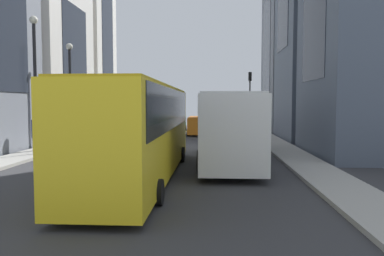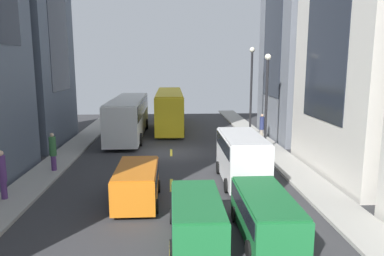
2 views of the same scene
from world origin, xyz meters
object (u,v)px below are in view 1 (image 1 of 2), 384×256
(car_green_2, at_px, (176,123))
(traffic_light_near_corner, at_px, (250,90))
(city_bus_white, at_px, (228,121))
(car_orange_1, at_px, (199,124))
(pedestrian_walking_far, at_px, (266,121))
(delivery_van_white, at_px, (136,120))
(streetcar_yellow, at_px, (142,124))
(car_green_0, at_px, (152,122))
(pedestrian_crossing_mid, at_px, (264,124))
(pedestrian_waiting_curb, at_px, (35,132))

(car_green_2, relative_size, traffic_light_near_corner, 0.70)
(city_bus_white, height_order, car_green_2, city_bus_white)
(car_orange_1, relative_size, car_green_2, 0.98)
(car_orange_1, xyz_separation_m, car_green_2, (2.47, -3.59, -0.08))
(city_bus_white, xyz_separation_m, pedestrian_walking_far, (-4.01, -14.82, -0.65))
(city_bus_white, bearing_deg, delivery_van_white, -59.69)
(streetcar_yellow, bearing_deg, car_green_0, -81.41)
(car_green_0, relative_size, pedestrian_crossing_mid, 2.04)
(city_bus_white, relative_size, streetcar_yellow, 0.92)
(city_bus_white, distance_m, pedestrian_waiting_curb, 11.38)
(city_bus_white, relative_size, delivery_van_white, 2.36)
(delivery_van_white, xyz_separation_m, traffic_light_near_corner, (-10.43, -7.62, 2.80))
(pedestrian_walking_far, bearing_deg, car_green_0, 142.26)
(car_orange_1, distance_m, traffic_light_near_corner, 7.90)
(city_bus_white, relative_size, pedestrian_walking_far, 5.20)
(pedestrian_walking_far, relative_size, pedestrian_waiting_curb, 1.11)
(streetcar_yellow, distance_m, car_orange_1, 19.89)
(traffic_light_near_corner, bearing_deg, car_green_0, 7.62)
(streetcar_yellow, xyz_separation_m, car_orange_1, (-1.42, -19.80, -1.13))
(pedestrian_crossing_mid, bearing_deg, car_orange_1, 174.85)
(car_green_2, height_order, pedestrian_waiting_curb, pedestrian_waiting_curb)
(car_green_2, distance_m, pedestrian_crossing_mid, 11.48)
(car_green_2, bearing_deg, car_orange_1, 124.60)
(traffic_light_near_corner, bearing_deg, streetcar_yellow, 75.24)
(car_green_0, bearing_deg, car_green_2, 177.99)
(streetcar_yellow, height_order, car_green_2, streetcar_yellow)
(pedestrian_walking_far, bearing_deg, city_bus_white, -122.46)
(pedestrian_walking_far, height_order, traffic_light_near_corner, traffic_light_near_corner)
(delivery_van_white, height_order, traffic_light_near_corner, traffic_light_near_corner)
(car_green_0, relative_size, car_orange_1, 1.11)
(city_bus_white, height_order, delivery_van_white, city_bus_white)
(city_bus_white, xyz_separation_m, pedestrian_crossing_mid, (-3.16, -10.37, -0.69))
(car_green_2, height_order, pedestrian_crossing_mid, pedestrian_crossing_mid)
(streetcar_yellow, bearing_deg, car_orange_1, -94.10)
(city_bus_white, distance_m, pedestrian_crossing_mid, 10.87)
(streetcar_yellow, relative_size, car_orange_1, 3.13)
(streetcar_yellow, relative_size, traffic_light_near_corner, 2.13)
(streetcar_yellow, relative_size, pedestrian_walking_far, 5.63)
(car_green_0, bearing_deg, pedestrian_waiting_curb, 76.32)
(streetcar_yellow, relative_size, car_green_0, 2.83)
(car_green_0, bearing_deg, streetcar_yellow, 98.59)
(streetcar_yellow, relative_size, delivery_van_white, 2.56)
(car_green_2, relative_size, pedestrian_walking_far, 1.84)
(streetcar_yellow, height_order, traffic_light_near_corner, traffic_light_near_corner)
(city_bus_white, xyz_separation_m, car_orange_1, (2.10, -15.27, -1.01))
(pedestrian_waiting_curb, height_order, traffic_light_near_corner, traffic_light_near_corner)
(car_green_0, bearing_deg, car_orange_1, 143.51)
(delivery_van_white, xyz_separation_m, pedestrian_waiting_curb, (3.74, 10.49, -0.28))
(delivery_van_white, xyz_separation_m, pedestrian_walking_far, (-11.41, -2.15, -0.15))
(pedestrian_crossing_mid, relative_size, pedestrian_waiting_curb, 1.08)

